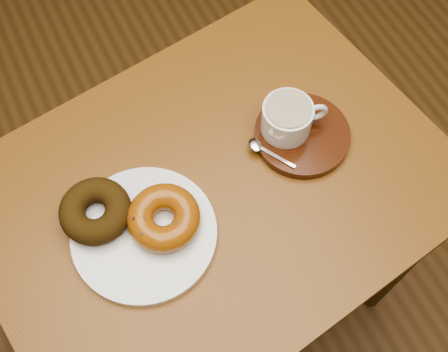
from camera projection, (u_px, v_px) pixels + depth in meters
name	position (u px, v px, depth m)	size (l,w,h in m)	color
ground	(284.00, 261.00, 1.67)	(6.00, 6.00, 0.00)	brown
cafe_table	(215.00, 213.00, 1.06)	(0.88, 0.71, 0.75)	brown
donut_plate	(144.00, 234.00, 0.91)	(0.24, 0.24, 0.01)	white
donut_cinnamon	(95.00, 211.00, 0.90)	(0.12, 0.12, 0.04)	#35220A
donut_caramel	(164.00, 218.00, 0.89)	(0.16, 0.16, 0.04)	#954F10
saucer	(302.00, 135.00, 0.99)	(0.17, 0.17, 0.02)	#371507
coffee_cup	(288.00, 118.00, 0.96)	(0.12, 0.09, 0.06)	white
teaspoon	(259.00, 147.00, 0.97)	(0.05, 0.09, 0.01)	silver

